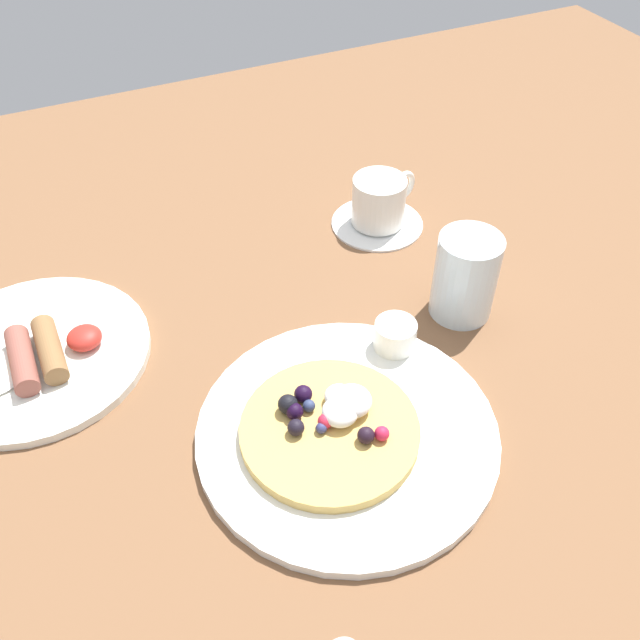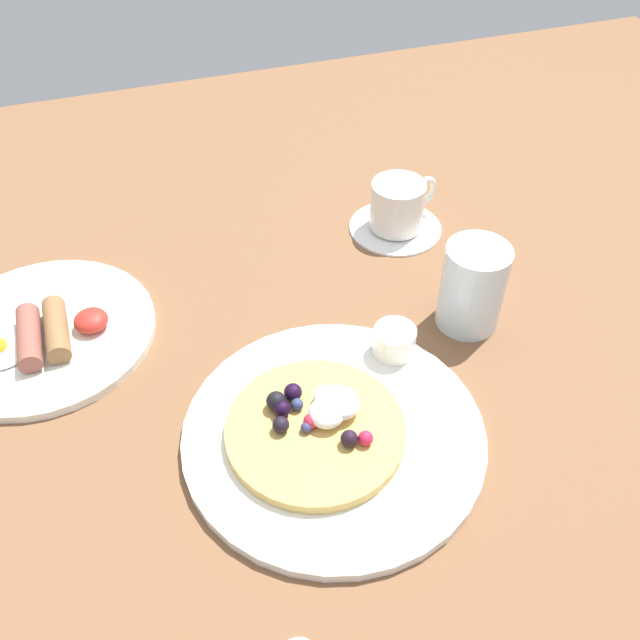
{
  "view_description": "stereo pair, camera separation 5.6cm",
  "coord_description": "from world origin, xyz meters",
  "px_view_note": "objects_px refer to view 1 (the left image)",
  "views": [
    {
      "loc": [
        -0.17,
        -0.46,
        0.55
      ],
      "look_at": [
        0.06,
        0.02,
        0.04
      ],
      "focal_mm": 38.46,
      "sensor_mm": 36.0,
      "label": 1
    },
    {
      "loc": [
        -0.11,
        -0.48,
        0.55
      ],
      "look_at": [
        0.06,
        0.02,
        0.04
      ],
      "focal_mm": 38.46,
      "sensor_mm": 36.0,
      "label": 2
    }
  ],
  "objects_px": {
    "breakfast_plate": "(35,354)",
    "coffee_cup": "(380,200)",
    "syrup_ramekin": "(395,335)",
    "pancake_plate": "(347,432)",
    "water_glass": "(466,277)",
    "coffee_saucer": "(377,223)"
  },
  "relations": [
    {
      "from": "syrup_ramekin",
      "to": "coffee_cup",
      "type": "relative_size",
      "value": 0.45
    },
    {
      "from": "pancake_plate",
      "to": "coffee_cup",
      "type": "height_order",
      "value": "coffee_cup"
    },
    {
      "from": "water_glass",
      "to": "breakfast_plate",
      "type": "bearing_deg",
      "value": 164.19
    },
    {
      "from": "coffee_saucer",
      "to": "coffee_cup",
      "type": "relative_size",
      "value": 1.22
    },
    {
      "from": "breakfast_plate",
      "to": "coffee_cup",
      "type": "xyz_separation_m",
      "value": [
        0.45,
        0.06,
        0.03
      ]
    },
    {
      "from": "syrup_ramekin",
      "to": "water_glass",
      "type": "height_order",
      "value": "water_glass"
    },
    {
      "from": "breakfast_plate",
      "to": "coffee_saucer",
      "type": "relative_size",
      "value": 2.01
    },
    {
      "from": "syrup_ramekin",
      "to": "coffee_cup",
      "type": "xyz_separation_m",
      "value": [
        0.1,
        0.22,
        0.01
      ]
    },
    {
      "from": "pancake_plate",
      "to": "coffee_saucer",
      "type": "height_order",
      "value": "pancake_plate"
    },
    {
      "from": "coffee_cup",
      "to": "water_glass",
      "type": "height_order",
      "value": "water_glass"
    },
    {
      "from": "pancake_plate",
      "to": "breakfast_plate",
      "type": "bearing_deg",
      "value": 137.91
    },
    {
      "from": "water_glass",
      "to": "coffee_saucer",
      "type": "bearing_deg",
      "value": 92.19
    },
    {
      "from": "syrup_ramekin",
      "to": "pancake_plate",
      "type": "bearing_deg",
      "value": -140.63
    },
    {
      "from": "breakfast_plate",
      "to": "water_glass",
      "type": "height_order",
      "value": "water_glass"
    },
    {
      "from": "coffee_saucer",
      "to": "coffee_cup",
      "type": "height_order",
      "value": "coffee_cup"
    },
    {
      "from": "pancake_plate",
      "to": "coffee_cup",
      "type": "distance_m",
      "value": 0.36
    },
    {
      "from": "pancake_plate",
      "to": "breakfast_plate",
      "type": "distance_m",
      "value": 0.35
    },
    {
      "from": "syrup_ramekin",
      "to": "water_glass",
      "type": "relative_size",
      "value": 0.44
    },
    {
      "from": "syrup_ramekin",
      "to": "breakfast_plate",
      "type": "distance_m",
      "value": 0.39
    },
    {
      "from": "breakfast_plate",
      "to": "coffee_cup",
      "type": "distance_m",
      "value": 0.46
    },
    {
      "from": "coffee_saucer",
      "to": "water_glass",
      "type": "height_order",
      "value": "water_glass"
    },
    {
      "from": "pancake_plate",
      "to": "syrup_ramekin",
      "type": "relative_size",
      "value": 6.49
    }
  ]
}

